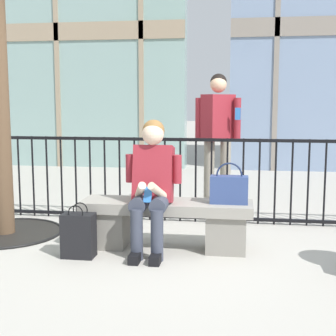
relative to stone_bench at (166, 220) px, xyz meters
name	(u,v)px	position (x,y,z in m)	size (l,w,h in m)	color
ground_plane	(166,248)	(0.00, 0.00, -0.27)	(60.00, 60.00, 0.00)	#B2ADA3
stone_bench	(166,220)	(0.00, 0.00, 0.00)	(1.60, 0.44, 0.45)	gray
seated_person_with_phone	(152,182)	(-0.11, -0.13, 0.38)	(0.52, 0.66, 1.21)	#383D4C
handbag_on_bench	(229,189)	(0.58, -0.01, 0.31)	(0.34, 0.15, 0.38)	#33477F
shopping_bag	(79,235)	(-0.73, -0.39, -0.07)	(0.29, 0.18, 0.48)	black
bystander_at_railing	(218,132)	(0.40, 1.56, 0.73)	(0.55, 0.43, 1.71)	gray
plaza_railing	(180,179)	(0.00, 1.05, 0.22)	(8.57, 0.04, 0.97)	black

